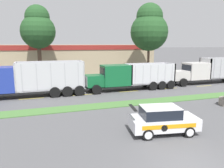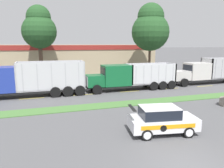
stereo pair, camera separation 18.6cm
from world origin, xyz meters
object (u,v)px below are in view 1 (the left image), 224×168
Objects in this scene: dump_truck_trail at (124,77)px; rally_car at (162,120)px; dump_truck_lead at (203,72)px; dump_truck_mid at (16,82)px.

dump_truck_trail is 2.53× the size of rally_car.
dump_truck_lead is 12.23m from dump_truck_trail.
dump_truck_trail is (11.82, -0.03, -0.10)m from dump_truck_mid.
dump_truck_trail reaches higher than rally_car.
rally_car is (-2.42, -12.76, -0.70)m from dump_truck_trail.
dump_truck_lead is 1.09× the size of dump_truck_trail.
dump_truck_trail is at bearing 79.26° from rally_car.
dump_truck_mid is 11.82m from dump_truck_trail.
dump_truck_mid is 2.73× the size of rally_car.
rally_car is at bearing -53.67° from dump_truck_mid.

